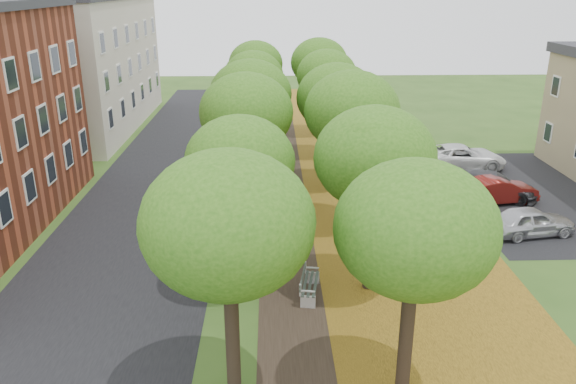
{
  "coord_description": "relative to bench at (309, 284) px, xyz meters",
  "views": [
    {
      "loc": [
        -1.08,
        -13.06,
        11.05
      ],
      "look_at": [
        -0.37,
        9.99,
        2.5
      ],
      "focal_mm": 35.0,
      "sensor_mm": 36.0,
      "label": 1
    }
  ],
  "objects": [
    {
      "name": "car_red",
      "position": [
        10.76,
        9.3,
        0.21
      ],
      "size": [
        4.4,
        2.15,
        1.39
      ],
      "primitive_type": "imported",
      "rotation": [
        0.0,
        0.0,
        1.74
      ],
      "color": "maroon",
      "rests_on": "ground"
    },
    {
      "name": "building_cream",
      "position": [
        -17.27,
        27.53,
        4.72
      ],
      "size": [
        10.3,
        20.3,
        10.4
      ],
      "color": "beige",
      "rests_on": "ground"
    },
    {
      "name": "parking_lot",
      "position": [
        13.23,
        10.53,
        -0.48
      ],
      "size": [
        9.0,
        16.0,
        0.01
      ],
      "primitive_type": "cube",
      "color": "black",
      "rests_on": "ground"
    },
    {
      "name": "leaf_verge",
      "position": [
        4.73,
        9.53,
        -0.48
      ],
      "size": [
        7.5,
        70.0,
        0.01
      ],
      "primitive_type": "cube",
      "color": "olive",
      "rests_on": "ground"
    },
    {
      "name": "bench",
      "position": [
        0.0,
        0.0,
        0.0
      ],
      "size": [
        0.88,
        2.03,
        0.93
      ],
      "rotation": [
        0.0,
        0.0,
        1.41
      ],
      "color": "#2C3730",
      "rests_on": "ground"
    },
    {
      "name": "car_silver",
      "position": [
        10.73,
        5.14,
        0.2
      ],
      "size": [
        4.24,
        2.28,
        1.37
      ],
      "primitive_type": "imported",
      "rotation": [
        0.0,
        0.0,
        1.74
      ],
      "color": "silver",
      "rests_on": "ground"
    },
    {
      "name": "tree_row_east",
      "position": [
        2.33,
        9.53,
        4.71
      ],
      "size": [
        4.18,
        34.18,
        7.0
      ],
      "color": "black",
      "rests_on": "ground"
    },
    {
      "name": "car_white",
      "position": [
        10.73,
        15.3,
        0.28
      ],
      "size": [
        5.5,
        2.55,
        1.53
      ],
      "primitive_type": "imported",
      "rotation": [
        0.0,
        0.0,
        1.57
      ],
      "color": "silver",
      "rests_on": "ground"
    },
    {
      "name": "car_grey",
      "position": [
        10.73,
        10.14,
        0.22
      ],
      "size": [
        5.21,
        3.76,
        1.4
      ],
      "primitive_type": "imported",
      "rotation": [
        0.0,
        0.0,
        1.15
      ],
      "color": "#343539",
      "rests_on": "ground"
    },
    {
      "name": "tree_row_west",
      "position": [
        -2.47,
        9.53,
        4.71
      ],
      "size": [
        4.18,
        34.18,
        7.0
      ],
      "color": "black",
      "rests_on": "ground"
    },
    {
      "name": "street_asphalt",
      "position": [
        -7.77,
        9.53,
        -0.48
      ],
      "size": [
        8.0,
        70.0,
        0.01
      ],
      "primitive_type": "cube",
      "color": "black",
      "rests_on": "ground"
    },
    {
      "name": "footpath",
      "position": [
        -0.27,
        9.53,
        -0.48
      ],
      "size": [
        3.2,
        70.0,
        0.01
      ],
      "primitive_type": "cube",
      "color": "black",
      "rests_on": "ground"
    }
  ]
}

